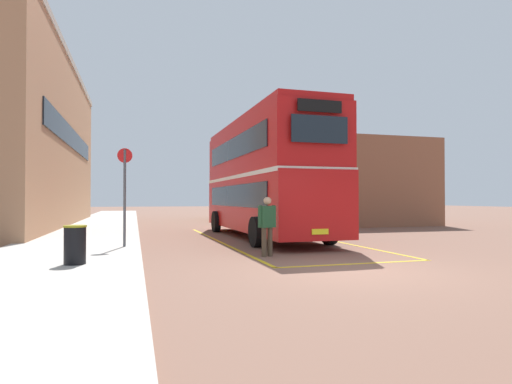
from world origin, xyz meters
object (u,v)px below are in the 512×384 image
at_px(single_deck_bus, 235,198).
at_px(litter_bin, 75,245).
at_px(pedestrian_boarding, 267,222).
at_px(double_decker_bus, 264,176).
at_px(bus_stop_sign, 125,188).

relative_size(single_deck_bus, litter_bin, 9.67).
bearing_deg(pedestrian_boarding, single_deck_bus, 79.38).
bearing_deg(pedestrian_boarding, double_decker_bus, 74.02).
height_order(litter_bin, bus_stop_sign, bus_stop_sign).
height_order(double_decker_bus, pedestrian_boarding, double_decker_bus).
height_order(double_decker_bus, bus_stop_sign, double_decker_bus).
relative_size(single_deck_bus, pedestrian_boarding, 5.06).
distance_m(litter_bin, bus_stop_sign, 3.72).
distance_m(pedestrian_boarding, litter_bin, 4.88).
xyz_separation_m(double_decker_bus, litter_bin, (-6.35, -6.59, -1.95)).
distance_m(single_deck_bus, litter_bin, 23.55).
height_order(single_deck_bus, bus_stop_sign, bus_stop_sign).
distance_m(single_deck_bus, pedestrian_boarding, 21.21).
relative_size(double_decker_bus, single_deck_bus, 1.31).
bearing_deg(single_deck_bus, litter_bin, -111.61).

